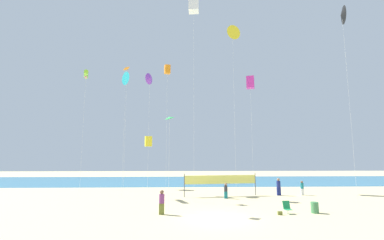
# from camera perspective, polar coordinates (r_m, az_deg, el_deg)

# --- Properties ---
(ground_plane) EXTENTS (120.00, 120.00, 0.00)m
(ground_plane) POSITION_cam_1_polar(r_m,az_deg,el_deg) (19.38, 5.51, -20.21)
(ground_plane) COLOR #D1BC89
(ocean_band) EXTENTS (120.00, 20.00, 0.01)m
(ocean_band) POSITION_cam_1_polar(r_m,az_deg,el_deg) (47.66, 0.89, -12.86)
(ocean_band) COLOR teal
(ocean_band) RESTS_ON ground
(beachgoer_plum_shirt) EXTENTS (0.40, 0.40, 1.73)m
(beachgoer_plum_shirt) POSITION_cam_1_polar(r_m,az_deg,el_deg) (20.45, -6.50, -16.90)
(beachgoer_plum_shirt) COLOR olive
(beachgoer_plum_shirt) RESTS_ON ground
(beachgoer_charcoal_shirt) EXTENTS (0.35, 0.35, 1.53)m
(beachgoer_charcoal_shirt) POSITION_cam_1_polar(r_m,az_deg,el_deg) (27.96, 7.24, -14.66)
(beachgoer_charcoal_shirt) COLOR #19727A
(beachgoer_charcoal_shirt) RESTS_ON ground
(beachgoer_teal_shirt) EXTENTS (0.35, 0.35, 1.53)m
(beachgoer_teal_shirt) POSITION_cam_1_polar(r_m,az_deg,el_deg) (32.43, 22.49, -13.19)
(beachgoer_teal_shirt) COLOR white
(beachgoer_teal_shirt) RESTS_ON ground
(beachgoer_navy_shirt) EXTENTS (0.42, 0.42, 1.84)m
(beachgoer_navy_shirt) POSITION_cam_1_polar(r_m,az_deg,el_deg) (31.32, 18.03, -13.30)
(beachgoer_navy_shirt) COLOR navy
(beachgoer_navy_shirt) RESTS_ON ground
(folding_beach_chair) EXTENTS (0.52, 0.65, 0.89)m
(folding_beach_chair) POSITION_cam_1_polar(r_m,az_deg,el_deg) (21.88, 19.68, -17.13)
(folding_beach_chair) COLOR #1E8C4C
(folding_beach_chair) RESTS_ON ground
(trash_barrel) EXTENTS (0.56, 0.56, 0.80)m
(trash_barrel) POSITION_cam_1_polar(r_m,az_deg,el_deg) (22.80, 24.77, -16.64)
(trash_barrel) COLOR #3F7F4C
(trash_barrel) RESTS_ON ground
(volleyball_net) EXTENTS (7.86, 1.12, 2.40)m
(volleyball_net) POSITION_cam_1_polar(r_m,az_deg,el_deg) (29.44, 6.13, -12.73)
(volleyball_net) COLOR #4C4C51
(volleyball_net) RESTS_ON ground
(beach_handbag) EXTENTS (0.32, 0.16, 0.26)m
(beach_handbag) POSITION_cam_1_polar(r_m,az_deg,el_deg) (21.28, 18.30, -18.39)
(beach_handbag) COLOR olive
(beach_handbag) RESTS_ON ground
(kite_orange_diamond) EXTENTS (0.70, 0.70, 14.18)m
(kite_orange_diamond) POSITION_cam_1_polar(r_m,az_deg,el_deg) (31.13, -13.98, 10.30)
(kite_orange_diamond) COLOR silver
(kite_orange_diamond) RESTS_ON ground
(kite_orange_box) EXTENTS (0.78, 0.78, 14.86)m
(kite_orange_box) POSITION_cam_1_polar(r_m,az_deg,el_deg) (32.07, -5.30, 10.66)
(kite_orange_box) COLOR silver
(kite_orange_box) RESTS_ON ground
(kite_cyan_delta) EXTENTS (1.52, 1.57, 15.09)m
(kite_cyan_delta) POSITION_cam_1_polar(r_m,az_deg,el_deg) (35.98, -13.73, 8.57)
(kite_cyan_delta) COLOR silver
(kite_cyan_delta) RESTS_ON ground
(kite_white_box) EXTENTS (1.08, 1.08, 20.21)m
(kite_white_box) POSITION_cam_1_polar(r_m,az_deg,el_deg) (29.33, 0.37, 23.46)
(kite_white_box) COLOR silver
(kite_white_box) RESTS_ON ground
(kite_black_delta) EXTENTS (0.79, 1.76, 18.50)m
(kite_black_delta) POSITION_cam_1_polar(r_m,az_deg,el_deg) (30.98, 29.45, 18.90)
(kite_black_delta) COLOR silver
(kite_black_delta) RESTS_ON ground
(kite_green_diamond) EXTENTS (0.74, 0.73, 7.42)m
(kite_green_diamond) POSITION_cam_1_polar(r_m,az_deg,el_deg) (21.51, -4.90, 0.32)
(kite_green_diamond) COLOR silver
(kite_green_diamond) RESTS_ON ground
(kite_yellow_delta) EXTENTS (1.81, 0.97, 19.64)m
(kite_yellow_delta) POSITION_cam_1_polar(r_m,az_deg,el_deg) (33.67, 8.70, 17.90)
(kite_yellow_delta) COLOR silver
(kite_yellow_delta) RESTS_ON ground
(kite_violet_delta) EXTENTS (0.99, 1.42, 14.82)m
(kite_violet_delta) POSITION_cam_1_polar(r_m,az_deg,el_deg) (34.98, -9.02, 8.69)
(kite_violet_delta) COLOR silver
(kite_violet_delta) RESTS_ON ground
(kite_lime_tube) EXTENTS (1.24, 2.30, 14.10)m
(kite_lime_tube) POSITION_cam_1_polar(r_m,az_deg,el_deg) (34.42, -21.72, 9.01)
(kite_lime_tube) COLOR silver
(kite_lime_tube) RESTS_ON ground
(kite_magenta_box) EXTENTS (1.24, 1.24, 14.69)m
(kite_magenta_box) POSITION_cam_1_polar(r_m,az_deg,el_deg) (36.41, 12.37, 7.84)
(kite_magenta_box) COLOR silver
(kite_magenta_box) RESTS_ON ground
(kite_yellow_box) EXTENTS (1.08, 1.08, 6.92)m
(kite_yellow_box) POSITION_cam_1_polar(r_m,az_deg,el_deg) (36.83, -9.32, -4.54)
(kite_yellow_box) COLOR silver
(kite_yellow_box) RESTS_ON ground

